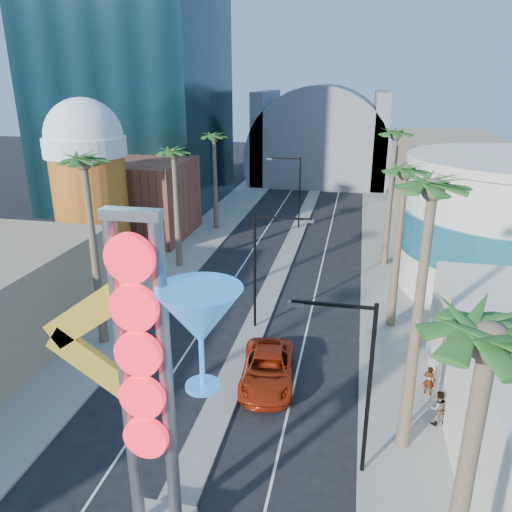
{
  "coord_description": "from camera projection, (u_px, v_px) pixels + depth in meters",
  "views": [
    {
      "loc": [
        6.19,
        -9.61,
        16.03
      ],
      "look_at": [
        0.15,
        19.65,
        5.3
      ],
      "focal_mm": 35.0,
      "sensor_mm": 36.0,
      "label": 1
    }
  ],
  "objects": [
    {
      "name": "sidewalk_west",
      "position": [
        192.0,
        248.0,
        49.49
      ],
      "size": [
        5.0,
        100.0,
        0.15
      ],
      "primitive_type": "cube",
      "color": "gray",
      "rests_on": "ground"
    },
    {
      "name": "sidewalk_east",
      "position": [
        389.0,
        261.0,
        45.88
      ],
      "size": [
        5.0,
        100.0,
        0.15
      ],
      "primitive_type": "cube",
      "color": "gray",
      "rests_on": "ground"
    },
    {
      "name": "median",
      "position": [
        291.0,
        244.0,
        50.45
      ],
      "size": [
        1.6,
        84.0,
        0.15
      ],
      "primitive_type": "cube",
      "color": "gray",
      "rests_on": "ground"
    },
    {
      "name": "brick_filler_west",
      "position": [
        141.0,
        199.0,
        52.17
      ],
      "size": [
        10.0,
        10.0,
        8.0
      ],
      "primitive_type": "cube",
      "color": "brown",
      "rests_on": "ground"
    },
    {
      "name": "filler_east",
      "position": [
        449.0,
        183.0,
        54.96
      ],
      "size": [
        10.0,
        20.0,
        10.0
      ],
      "primitive_type": "cube",
      "color": "#9F8466",
      "rests_on": "ground"
    },
    {
      "name": "beer_mug",
      "position": [
        88.0,
        176.0,
        43.68
      ],
      "size": [
        7.0,
        7.0,
        14.5
      ],
      "color": "#B36117",
      "rests_on": "ground"
    },
    {
      "name": "canopy",
      "position": [
        321.0,
        154.0,
        80.35
      ],
      "size": [
        22.0,
        16.0,
        22.0
      ],
      "color": "slate",
      "rests_on": "ground"
    },
    {
      "name": "neon_sign",
      "position": [
        169.0,
        374.0,
        15.55
      ],
      "size": [
        6.53,
        2.6,
        12.55
      ],
      "color": "gray",
      "rests_on": "ground"
    },
    {
      "name": "streetlight_0",
      "position": [
        263.0,
        261.0,
        32.13
      ],
      "size": [
        3.79,
        0.25,
        8.0
      ],
      "color": "black",
      "rests_on": "ground"
    },
    {
      "name": "streetlight_1",
      "position": [
        295.0,
        186.0,
        54.46
      ],
      "size": [
        3.79,
        0.25,
        8.0
      ],
      "color": "black",
      "rests_on": "ground"
    },
    {
      "name": "streetlight_2",
      "position": [
        358.0,
        375.0,
        19.91
      ],
      "size": [
        3.45,
        0.25,
        8.0
      ],
      "color": "black",
      "rests_on": "ground"
    },
    {
      "name": "palm_1",
      "position": [
        85.0,
        175.0,
        28.25
      ],
      "size": [
        2.4,
        2.4,
        12.7
      ],
      "color": "brown",
      "rests_on": "ground"
    },
    {
      "name": "palm_2",
      "position": [
        174.0,
        160.0,
        41.61
      ],
      "size": [
        2.4,
        2.4,
        11.2
      ],
      "color": "brown",
      "rests_on": "ground"
    },
    {
      "name": "palm_3",
      "position": [
        214.0,
        143.0,
        52.67
      ],
      "size": [
        2.4,
        2.4,
        11.2
      ],
      "color": "brown",
      "rests_on": "ground"
    },
    {
      "name": "palm_4",
      "position": [
        484.0,
        370.0,
        10.23
      ],
      "size": [
        2.4,
        2.4,
        12.2
      ],
      "color": "brown",
      "rests_on": "ground"
    },
    {
      "name": "palm_5",
      "position": [
        431.0,
        209.0,
        19.15
      ],
      "size": [
        2.4,
        2.4,
        13.2
      ],
      "color": "brown",
      "rests_on": "ground"
    },
    {
      "name": "palm_6",
      "position": [
        404.0,
        182.0,
        30.66
      ],
      "size": [
        2.4,
        2.4,
        11.7
      ],
      "color": "brown",
      "rests_on": "ground"
    },
    {
      "name": "palm_7",
      "position": [
        395.0,
        144.0,
        41.42
      ],
      "size": [
        2.4,
        2.4,
        12.7
      ],
      "color": "brown",
      "rests_on": "ground"
    },
    {
      "name": "red_pickup",
      "position": [
        268.0,
        369.0,
        27.5
      ],
      "size": [
        3.54,
        6.45,
        1.71
      ],
      "primitive_type": "imported",
      "rotation": [
        0.0,
        0.0,
        0.12
      ],
      "color": "#A1270C",
      "rests_on": "ground"
    },
    {
      "name": "pedestrian_a",
      "position": [
        429.0,
        380.0,
        26.27
      ],
      "size": [
        0.69,
        0.56,
        1.64
      ],
      "primitive_type": "imported",
      "rotation": [
        0.0,
        0.0,
        2.83
      ],
      "color": "gray",
      "rests_on": "sidewalk_east"
    },
    {
      "name": "pedestrian_b",
      "position": [
        438.0,
        408.0,
        23.95
      ],
      "size": [
        1.02,
        0.89,
        1.81
      ],
      "primitive_type": "imported",
      "rotation": [
        0.0,
        0.0,
        3.4
      ],
      "color": "gray",
      "rests_on": "sidewalk_east"
    }
  ]
}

